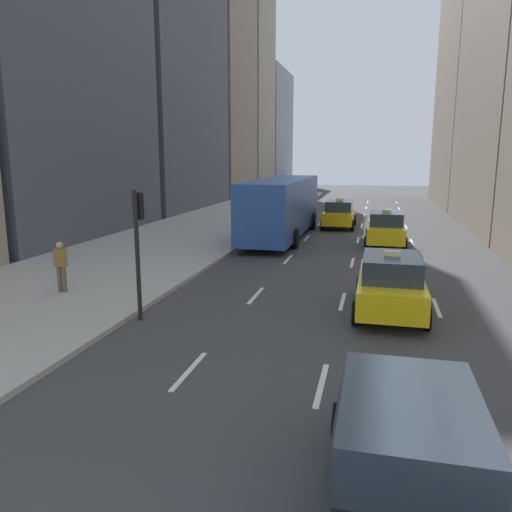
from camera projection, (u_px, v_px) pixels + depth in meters
sidewalk_left at (198, 230)px, 30.23m from camera, size 8.00×66.00×0.15m
lane_markings at (355, 250)px, 24.21m from camera, size 5.72×56.00×0.01m
building_row_left at (192, 60)px, 46.89m from camera, size 6.00×83.59×36.38m
taxi_lead at (391, 283)px, 14.33m from camera, size 2.02×4.40×1.87m
taxi_second at (386, 228)px, 25.33m from camera, size 2.02×4.40×1.87m
taxi_third at (339, 214)px, 31.73m from camera, size 2.02×4.40×1.87m
sedan_black_near at (406, 456)px, 6.05m from camera, size 2.02×4.69×1.76m
city_bus at (282, 206)px, 27.66m from camera, size 2.80×11.61×3.25m
pedestrian_far_walking at (61, 264)px, 16.00m from camera, size 0.36×0.22×1.65m
traffic_light_pole at (138, 234)px, 13.50m from camera, size 0.24×0.42×3.60m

